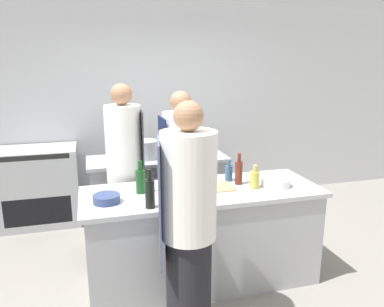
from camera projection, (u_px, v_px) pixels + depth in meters
ground_plane at (202, 278)px, 3.56m from camera, size 16.00×16.00×0.00m
wall_back at (158, 106)px, 5.21m from camera, size 8.00×0.06×2.80m
prep_counter at (202, 235)px, 3.45m from camera, size 2.14×0.79×0.89m
pass_counter at (158, 192)px, 4.56m from camera, size 1.65×0.62×0.89m
oven_range at (39, 186)px, 4.68m from camera, size 0.96×0.62×0.97m
chef_at_prep_near at (188, 227)px, 2.61m from camera, size 0.43×0.41×1.77m
chef_at_stove at (125, 173)px, 3.77m from camera, size 0.38×0.36×1.80m
chef_at_pass_far at (181, 173)px, 3.96m from camera, size 0.39×0.38×1.72m
bottle_olive_oil at (229, 172)px, 3.58m from camera, size 0.07×0.07×0.21m
bottle_vinegar at (141, 180)px, 3.24m from camera, size 0.08×0.08×0.29m
bottle_wine at (255, 179)px, 3.37m from camera, size 0.09×0.09×0.21m
bottle_cooking_oil at (150, 193)px, 2.91m from camera, size 0.08×0.08×0.31m
bottle_sauce at (164, 189)px, 3.07m from camera, size 0.07×0.07×0.24m
bottle_water at (239, 172)px, 3.47m from camera, size 0.07×0.07×0.30m
bowl_mixing_large at (276, 182)px, 3.44m from camera, size 0.27×0.27×0.07m
bowl_prep_small at (107, 199)px, 3.04m from camera, size 0.22×0.22×0.07m
cup at (187, 185)px, 3.35m from camera, size 0.09×0.09×0.08m
cutting_board at (215, 187)px, 3.39m from camera, size 0.32×0.27×0.01m
stockpot at (146, 149)px, 4.39m from camera, size 0.30×0.30×0.21m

